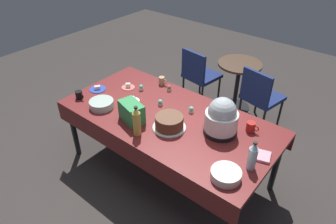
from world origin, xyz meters
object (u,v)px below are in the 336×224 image
(dessert_plate_coral, at_px, (128,87))
(coffee_mug_black, at_px, (79,95))
(frosted_layer_cake, at_px, (169,122))
(slow_cooker, at_px, (221,118))
(dessert_plate_white, at_px, (132,100))
(cupcake_lemon, at_px, (191,110))
(round_cafe_table, at_px, (238,77))
(soda_bottle_water, at_px, (253,156))
(coffee_mug_tan, at_px, (162,81))
(maroon_chair_right, at_px, (260,95))
(potluck_table, at_px, (168,121))
(dessert_plate_cobalt, at_px, (98,89))
(cupcake_berry, at_px, (160,103))
(glass_salad_bowl, at_px, (102,104))
(ceramic_snack_bowl, at_px, (226,174))
(soda_bottle_ginger_ale, at_px, (137,122))
(cupcake_vanilla, at_px, (141,88))
(maroon_chair_left, at_px, (199,73))
(cupcake_cocoa, at_px, (169,88))
(soda_carton, at_px, (132,112))
(coffee_mug_red, at_px, (251,127))

(dessert_plate_coral, height_order, coffee_mug_black, coffee_mug_black)
(frosted_layer_cake, height_order, slow_cooker, slow_cooker)
(dessert_plate_white, xyz_separation_m, cupcake_lemon, (0.61, 0.23, 0.02))
(round_cafe_table, bearing_deg, coffee_mug_black, -114.87)
(soda_bottle_water, bearing_deg, round_cafe_table, 120.19)
(coffee_mug_tan, bearing_deg, maroon_chair_right, 47.64)
(coffee_mug_black, bearing_deg, potluck_table, 20.01)
(dessert_plate_white, distance_m, dessert_plate_cobalt, 0.49)
(cupcake_lemon, relative_size, cupcake_berry, 1.00)
(glass_salad_bowl, xyz_separation_m, ceramic_snack_bowl, (1.51, -0.05, -0.00))
(potluck_table, distance_m, soda_bottle_water, 1.00)
(cupcake_lemon, distance_m, coffee_mug_black, 1.23)
(frosted_layer_cake, relative_size, dessert_plate_cobalt, 1.71)
(soda_bottle_water, height_order, maroon_chair_right, soda_bottle_water)
(dessert_plate_coral, bearing_deg, soda_bottle_water, -9.61)
(soda_bottle_ginger_ale, height_order, coffee_mug_tan, soda_bottle_ginger_ale)
(maroon_chair_right, bearing_deg, potluck_table, -105.45)
(soda_bottle_ginger_ale, bearing_deg, dessert_plate_coral, 141.01)
(frosted_layer_cake, distance_m, cupcake_vanilla, 0.77)
(ceramic_snack_bowl, relative_size, soda_bottle_water, 0.90)
(soda_bottle_water, xyz_separation_m, coffee_mug_black, (-1.93, -0.21, -0.08))
(cupcake_lemon, xyz_separation_m, maroon_chair_left, (-0.70, 1.19, -0.29))
(dessert_plate_coral, distance_m, maroon_chair_left, 1.28)
(glass_salad_bowl, height_order, soda_bottle_water, soda_bottle_water)
(maroon_chair_right, bearing_deg, dessert_plate_white, -121.10)
(maroon_chair_right, distance_m, round_cafe_table, 0.49)
(cupcake_cocoa, distance_m, soda_carton, 0.68)
(dessert_plate_white, xyz_separation_m, maroon_chair_right, (0.86, 1.42, -0.27))
(cupcake_berry, bearing_deg, round_cafe_table, 84.75)
(ceramic_snack_bowl, relative_size, cupcake_berry, 3.57)
(cupcake_cocoa, height_order, cupcake_lemon, same)
(dessert_plate_cobalt, distance_m, cupcake_vanilla, 0.50)
(cupcake_lemon, relative_size, coffee_mug_red, 0.54)
(ceramic_snack_bowl, xyz_separation_m, round_cafe_table, (-0.92, 1.98, -0.29))
(cupcake_cocoa, relative_size, coffee_mug_red, 0.54)
(dessert_plate_cobalt, height_order, soda_bottle_water, soda_bottle_water)
(potluck_table, relative_size, cupcake_berry, 32.59)
(soda_bottle_ginger_ale, distance_m, coffee_mug_red, 1.06)
(coffee_mug_red, height_order, coffee_mug_black, coffee_mug_red)
(slow_cooker, distance_m, dessert_plate_white, 1.03)
(glass_salad_bowl, bearing_deg, cupcake_vanilla, 80.82)
(ceramic_snack_bowl, relative_size, coffee_mug_red, 1.93)
(ceramic_snack_bowl, relative_size, dessert_plate_white, 1.55)
(cupcake_vanilla, xyz_separation_m, cupcake_berry, (0.37, -0.10, 0.00))
(potluck_table, relative_size, coffee_mug_black, 19.04)
(coffee_mug_tan, bearing_deg, dessert_plate_coral, -128.80)
(slow_cooker, bearing_deg, dessert_plate_cobalt, -172.12)
(frosted_layer_cake, xyz_separation_m, dessert_plate_coral, (-0.85, 0.29, -0.05))
(coffee_mug_red, bearing_deg, cupcake_cocoa, 174.87)
(dessert_plate_coral, relative_size, soda_bottle_water, 0.57)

